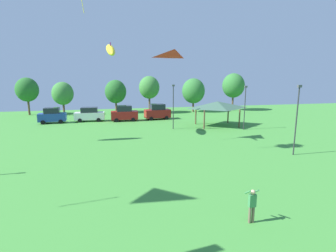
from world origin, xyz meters
name	(u,v)px	position (x,y,z in m)	size (l,w,h in m)	color
person_standing_mid_field	(252,204)	(4.39, 12.22, 1.03)	(0.52, 0.52, 1.82)	brown
kite_flying_1	(110,50)	(-2.20, 33.17, 10.19)	(1.36, 4.30, 2.13)	yellow
kite_flying_3	(175,59)	(4.12, 27.80, 8.98)	(2.96, 2.20, 0.82)	red
parked_car_leftmost	(52,116)	(-11.41, 44.18, 1.18)	(4.11, 2.07, 2.42)	#234299
parked_car_second_from_left	(90,114)	(-5.90, 44.68, 1.13)	(4.66, 2.06, 2.28)	silver
parked_car_third_from_left	(124,113)	(-0.38, 43.83, 1.23)	(4.28, 2.03, 2.51)	maroon
parked_car_rightmost_in_row	(157,112)	(5.13, 44.32, 1.26)	(4.41, 2.35, 2.60)	maroon
park_pavilion	(217,105)	(12.70, 36.87, 3.08)	(6.81, 4.85, 3.60)	brown
light_post_0	(173,104)	(5.87, 35.86, 3.45)	(0.36, 0.20, 6.09)	#2D2D33
light_post_2	(297,116)	(14.16, 21.88, 3.65)	(0.36, 0.20, 6.49)	#2D2D33
light_post_3	(245,105)	(15.25, 33.51, 3.37)	(0.36, 0.20, 5.94)	#2D2D33
treeline_tree_0	(27,90)	(-17.48, 54.10, 4.69)	(4.02, 4.02, 6.92)	brown
treeline_tree_1	(63,94)	(-11.04, 52.26, 4.03)	(3.81, 3.81, 6.15)	brown
treeline_tree_2	(116,92)	(-1.52, 53.71, 4.17)	(4.13, 4.13, 6.45)	brown
treeline_tree_3	(149,88)	(4.86, 51.88, 4.98)	(3.94, 3.94, 7.17)	brown
treeline_tree_4	(193,91)	(13.78, 51.89, 4.21)	(4.54, 4.54, 6.72)	brown
treeline_tree_5	(233,86)	(22.62, 52.36, 5.19)	(4.59, 4.59, 7.72)	brown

